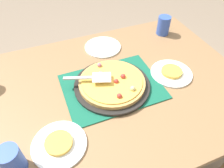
{
  "coord_description": "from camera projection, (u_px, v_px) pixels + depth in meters",
  "views": [
    {
      "loc": [
        -0.28,
        -0.69,
        1.52
      ],
      "look_at": [
        0.0,
        0.0,
        0.77
      ],
      "focal_mm": 34.11,
      "sensor_mm": 36.0,
      "label": 1
    }
  ],
  "objects": [
    {
      "name": "cup_corner",
      "position": [
        12.0,
        160.0,
        0.74
      ],
      "size": [
        0.08,
        0.08,
        0.12
      ],
      "primitive_type": "cylinder",
      "color": "#3351AD",
      "rests_on": "dining_table"
    },
    {
      "name": "placemat",
      "position": [
        112.0,
        86.0,
        1.07
      ],
      "size": [
        0.48,
        0.36,
        0.01
      ],
      "primitive_type": "cube",
      "color": "#145B42",
      "rests_on": "dining_table"
    },
    {
      "name": "served_slice_right",
      "position": [
        172.0,
        71.0,
        1.13
      ],
      "size": [
        0.11,
        0.11,
        0.02
      ],
      "primitive_type": "cylinder",
      "color": "gold",
      "rests_on": "plate_far_right"
    },
    {
      "name": "served_slice_left",
      "position": [
        59.0,
        143.0,
        0.83
      ],
      "size": [
        0.11,
        0.11,
        0.02
      ],
      "primitive_type": "cylinder",
      "color": "gold",
      "rests_on": "plate_near_left"
    },
    {
      "name": "pizza",
      "position": [
        112.0,
        82.0,
        1.05
      ],
      "size": [
        0.33,
        0.33,
        0.05
      ],
      "color": "tan",
      "rests_on": "pizza_pan"
    },
    {
      "name": "dining_table",
      "position": [
        112.0,
        101.0,
        1.15
      ],
      "size": [
        1.4,
        1.0,
        0.75
      ],
      "color": "olive",
      "rests_on": "ground_plane"
    },
    {
      "name": "plate_near_left",
      "position": [
        59.0,
        144.0,
        0.84
      ],
      "size": [
        0.22,
        0.22,
        0.01
      ],
      "primitive_type": "cylinder",
      "color": "white",
      "rests_on": "dining_table"
    },
    {
      "name": "ground_plane",
      "position": [
        112.0,
        156.0,
        1.61
      ],
      "size": [
        8.0,
        8.0,
        0.0
      ],
      "primitive_type": "plane",
      "color": "#84705B"
    },
    {
      "name": "pizza_server",
      "position": [
        92.0,
        78.0,
        1.02
      ],
      "size": [
        0.23,
        0.12,
        0.01
      ],
      "color": "silver",
      "rests_on": "pizza"
    },
    {
      "name": "cup_near",
      "position": [
        164.0,
        25.0,
        1.38
      ],
      "size": [
        0.08,
        0.08,
        0.12
      ],
      "primitive_type": "cylinder",
      "color": "#3351AD",
      "rests_on": "dining_table"
    },
    {
      "name": "plate_far_right",
      "position": [
        171.0,
        73.0,
        1.14
      ],
      "size": [
        0.22,
        0.22,
        0.01
      ],
      "primitive_type": "cylinder",
      "color": "white",
      "rests_on": "dining_table"
    },
    {
      "name": "plate_side",
      "position": [
        103.0,
        47.0,
        1.31
      ],
      "size": [
        0.22,
        0.22,
        0.01
      ],
      "primitive_type": "cylinder",
      "color": "white",
      "rests_on": "dining_table"
    },
    {
      "name": "pizza_pan",
      "position": [
        112.0,
        85.0,
        1.07
      ],
      "size": [
        0.38,
        0.38,
        0.01
      ],
      "primitive_type": "cylinder",
      "color": "black",
      "rests_on": "placemat"
    }
  ]
}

